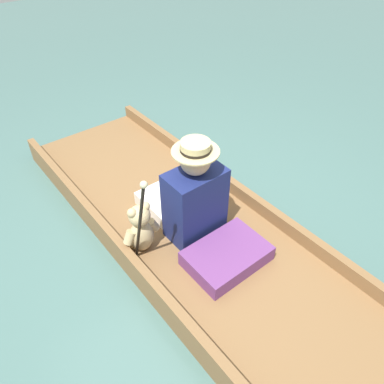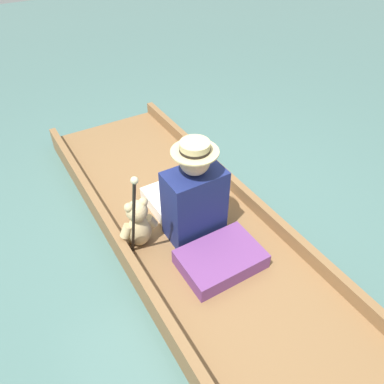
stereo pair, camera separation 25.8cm
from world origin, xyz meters
name	(u,v)px [view 1 (the left image)]	position (x,y,z in m)	size (l,w,h in m)	color
ground_plane	(181,229)	(0.00, 0.00, 0.00)	(16.00, 16.00, 0.00)	#476B66
punt_boat	(181,223)	(0.00, 0.00, 0.07)	(1.14, 3.33, 0.23)	brown
seat_cushion	(227,256)	(-0.01, -0.54, 0.18)	(0.54, 0.38, 0.12)	#6B3875
seated_person	(189,197)	(0.00, -0.11, 0.41)	(0.41, 0.70, 0.78)	white
teddy_bear	(141,229)	(-0.39, -0.07, 0.31)	(0.29, 0.17, 0.41)	tan
wine_glass	(208,180)	(0.42, 0.16, 0.19)	(0.09, 0.09, 0.10)	silver
walking_cane	(140,217)	(-0.47, -0.23, 0.59)	(0.04, 0.24, 0.80)	black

